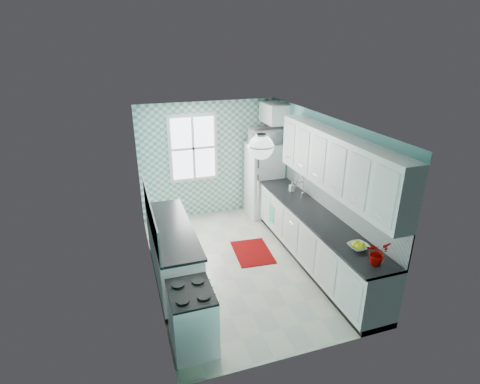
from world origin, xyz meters
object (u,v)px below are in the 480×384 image
object	(u,v)px
fruit_bowl	(358,247)
potted_plant	(377,253)
sink	(295,196)
stove	(192,318)
microwave	(265,136)
ceiling_light	(261,147)
fridge	(264,180)

from	to	relation	value
fruit_bowl	potted_plant	xyz separation A→B (m)	(0.00, -0.39, 0.12)
sink	fruit_bowl	xyz separation A→B (m)	(-0.00, -2.00, 0.04)
stove	microwave	distance (m)	4.32
fruit_bowl	potted_plant	bearing A→B (deg)	-90.00
ceiling_light	fridge	size ratio (longest dim) A/B	0.22
fridge	microwave	bearing A→B (deg)	58.07
potted_plant	fruit_bowl	bearing A→B (deg)	90.00
ceiling_light	microwave	size ratio (longest dim) A/B	0.57
fridge	sink	world-z (taller)	fridge
ceiling_light	fridge	xyz separation A→B (m)	(1.11, 2.58, -1.51)
ceiling_light	microwave	bearing A→B (deg)	66.74
sink	microwave	xyz separation A→B (m)	(-0.09, 1.33, 0.85)
fruit_bowl	potted_plant	size ratio (longest dim) A/B	0.86
potted_plant	sink	bearing A→B (deg)	89.90
fruit_bowl	stove	bearing A→B (deg)	-178.51
stove	potted_plant	world-z (taller)	potted_plant
fridge	fruit_bowl	xyz separation A→B (m)	(0.09, -3.33, 0.17)
fridge	microwave	world-z (taller)	microwave
stove	potted_plant	bearing A→B (deg)	-10.42
stove	potted_plant	xyz separation A→B (m)	(2.40, -0.33, 0.67)
ceiling_light	sink	distance (m)	2.22
stove	fruit_bowl	size ratio (longest dim) A/B	3.00
fruit_bowl	microwave	size ratio (longest dim) A/B	0.45
fridge	potted_plant	xyz separation A→B (m)	(0.09, -3.72, 0.29)
fruit_bowl	sink	bearing A→B (deg)	89.88
fridge	potted_plant	world-z (taller)	fridge
sink	fruit_bowl	distance (m)	2.00
ceiling_light	stove	bearing A→B (deg)	-145.90
ceiling_light	fridge	bearing A→B (deg)	66.75
fruit_bowl	potted_plant	distance (m)	0.41
microwave	ceiling_light	bearing A→B (deg)	64.22
sink	microwave	world-z (taller)	microwave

